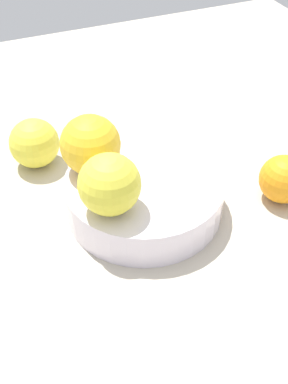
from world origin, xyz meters
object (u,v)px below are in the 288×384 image
at_px(fruit_bowl, 144,196).
at_px(orange_in_bowl_0, 90,145).
at_px(orange_loose_1, 284,179).
at_px(orange_in_bowl_1, 109,184).
at_px(orange_loose_0, 34,143).

height_order(fruit_bowl, orange_in_bowl_0, orange_in_bowl_0).
bearing_deg(fruit_bowl, orange_in_bowl_0, 138.13).
bearing_deg(orange_loose_1, fruit_bowl, 164.24).
relative_size(orange_in_bowl_1, orange_loose_1, 1.13).
distance_m(orange_in_bowl_0, orange_loose_0, 0.12).
bearing_deg(orange_in_bowl_1, orange_loose_1, -4.54).
relative_size(fruit_bowl, orange_in_bowl_0, 2.66).
bearing_deg(fruit_bowl, orange_loose_0, 124.97).
bearing_deg(orange_in_bowl_0, orange_in_bowl_1, -92.39).
height_order(fruit_bowl, orange_loose_1, orange_loose_1).
distance_m(orange_in_bowl_0, orange_in_bowl_1, 0.07).
xyz_separation_m(fruit_bowl, orange_loose_0, (-0.10, 0.14, 0.01)).
bearing_deg(orange_loose_0, orange_in_bowl_0, -62.86).
height_order(orange_in_bowl_1, orange_loose_0, orange_in_bowl_1).
bearing_deg(orange_in_bowl_1, orange_in_bowl_0, 87.61).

